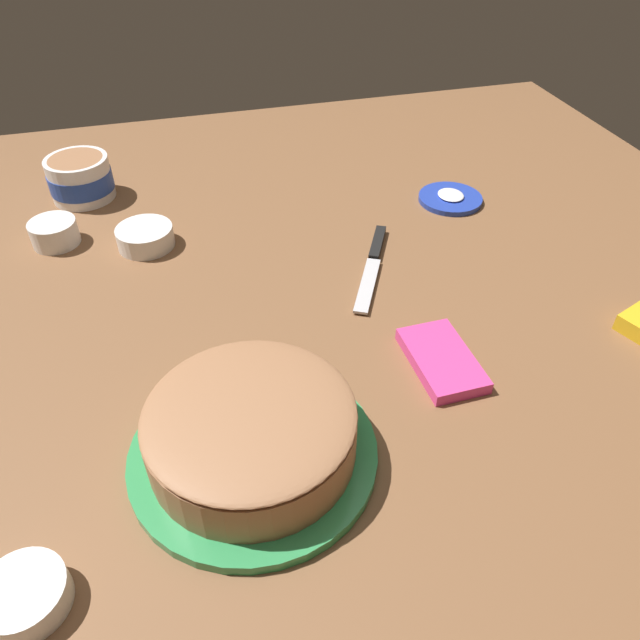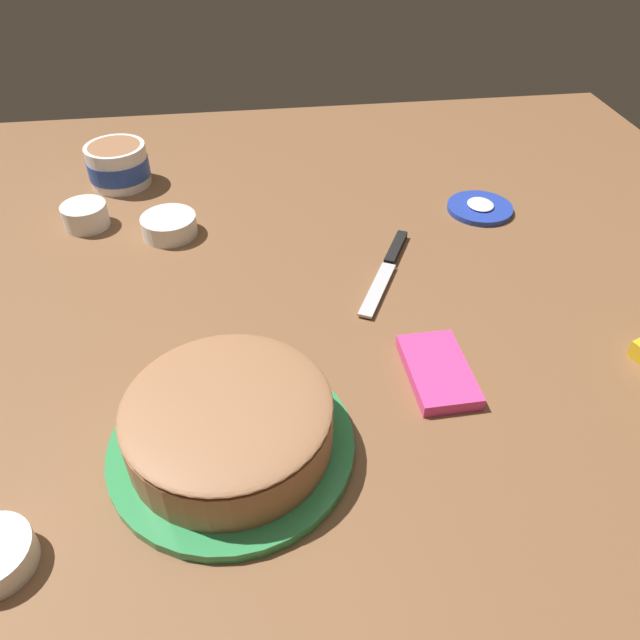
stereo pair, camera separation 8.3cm
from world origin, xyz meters
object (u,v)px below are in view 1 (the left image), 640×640
(sprinkle_bowl_yellow, at_px, (145,236))
(candy_box_lower, at_px, (442,360))
(frosting_tub, at_px, (80,178))
(spreading_knife, at_px, (373,259))
(frosted_cake, at_px, (252,435))
(frosting_tub_lid, at_px, (450,198))
(sprinkle_bowl_orange, at_px, (24,596))
(sprinkle_bowl_green, at_px, (54,232))

(sprinkle_bowl_yellow, height_order, candy_box_lower, sprinkle_bowl_yellow)
(frosting_tub, height_order, spreading_knife, frosting_tub)
(sprinkle_bowl_yellow, relative_size, candy_box_lower, 0.71)
(frosted_cake, distance_m, spreading_knife, 0.43)
(frosting_tub, relative_size, sprinkle_bowl_yellow, 1.24)
(spreading_knife, relative_size, sprinkle_bowl_yellow, 2.29)
(frosting_tub_lid, height_order, candy_box_lower, candy_box_lower)
(frosting_tub_lid, height_order, sprinkle_bowl_yellow, sprinkle_bowl_yellow)
(frosting_tub, xyz_separation_m, sprinkle_bowl_yellow, (-0.20, -0.11, -0.02))
(sprinkle_bowl_yellow, xyz_separation_m, candy_box_lower, (-0.40, -0.37, -0.01))
(frosting_tub, xyz_separation_m, candy_box_lower, (-0.61, -0.47, -0.03))
(frosting_tub, xyz_separation_m, sprinkle_bowl_orange, (-0.80, 0.03, -0.02))
(sprinkle_bowl_orange, distance_m, candy_box_lower, 0.54)
(frosted_cake, xyz_separation_m, frosting_tub, (0.69, 0.20, 0.00))
(frosting_tub_lid, relative_size, spreading_knife, 0.55)
(sprinkle_bowl_green, height_order, candy_box_lower, sprinkle_bowl_green)
(sprinkle_bowl_orange, bearing_deg, frosted_cake, -64.71)
(spreading_knife, distance_m, sprinkle_bowl_orange, 0.67)
(candy_box_lower, bearing_deg, frosted_cake, 105.68)
(frosting_tub, height_order, sprinkle_bowl_green, frosting_tub)
(spreading_knife, distance_m, candy_box_lower, 0.25)
(frosting_tub_lid, relative_size, sprinkle_bowl_orange, 1.46)
(frosted_cake, distance_m, frosting_tub_lid, 0.68)
(frosting_tub_lid, distance_m, sprinkle_bowl_orange, 0.93)
(spreading_knife, distance_m, sprinkle_bowl_green, 0.54)
(frosted_cake, xyz_separation_m, candy_box_lower, (0.08, -0.27, -0.03))
(sprinkle_bowl_orange, bearing_deg, frosting_tub, -2.37)
(spreading_knife, bearing_deg, frosted_cake, 142.11)
(spreading_knife, bearing_deg, frosting_tub, 52.73)
(candy_box_lower, bearing_deg, frosting_tub, 36.54)
(spreading_knife, relative_size, candy_box_lower, 1.62)
(frosted_cake, relative_size, sprinkle_bowl_orange, 3.47)
(frosting_tub_lid, xyz_separation_m, spreading_knife, (-0.15, 0.21, -0.00))
(frosting_tub_lid, bearing_deg, sprinkle_bowl_yellow, 90.57)
(sprinkle_bowl_yellow, bearing_deg, frosting_tub_lid, -89.43)
(frosting_tub_lid, bearing_deg, candy_box_lower, 153.92)
(frosted_cake, height_order, sprinkle_bowl_yellow, frosted_cake)
(sprinkle_bowl_yellow, xyz_separation_m, sprinkle_bowl_green, (0.05, 0.15, 0.00))
(sprinkle_bowl_yellow, bearing_deg, candy_box_lower, -137.58)
(frosting_tub_lid, xyz_separation_m, sprinkle_bowl_orange, (-0.60, 0.71, 0.01))
(frosted_cake, bearing_deg, sprinkle_bowl_orange, 115.29)
(frosting_tub_lid, xyz_separation_m, sprinkle_bowl_green, (0.04, 0.71, 0.02))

